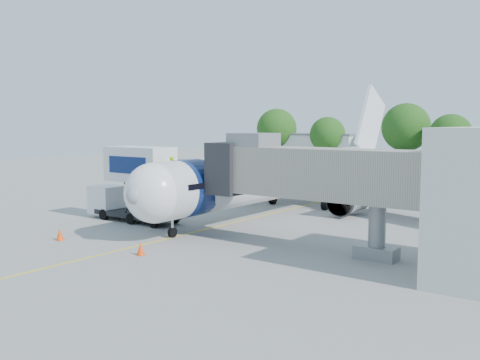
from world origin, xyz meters
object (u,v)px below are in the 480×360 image
Objects in this scene: jet_bridge at (303,173)px; catering_hiloader at (134,184)px; ground_tug at (13,245)px; aircraft at (287,175)px.

jet_bridge reaches higher than catering_hiloader.
jet_bridge is 16.43m from ground_tug.
jet_bridge is at bearing 66.52° from ground_tug.
aircraft is 22.76m from ground_tug.
jet_bridge is 1.64× the size of catering_hiloader.
jet_bridge is at bearing -54.30° from aircraft.
catering_hiloader reaches higher than ground_tug.
aircraft is 13.77m from jet_bridge.
aircraft is 2.71× the size of jet_bridge.
catering_hiloader is 11.81m from ground_tug.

